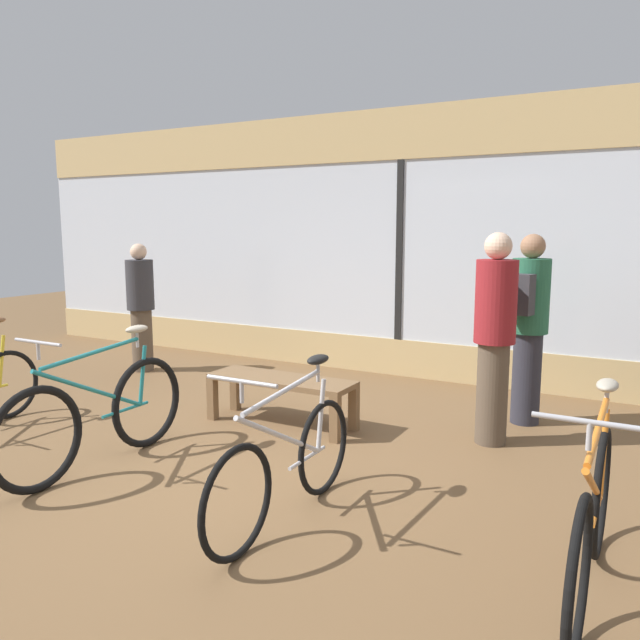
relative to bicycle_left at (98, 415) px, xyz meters
name	(u,v)px	position (x,y,z in m)	size (l,w,h in m)	color
ground_plane	(216,474)	(0.88, 0.30, -0.40)	(24.00, 24.00, 0.00)	brown
shop_back_wall	(400,242)	(0.88, 3.88, 1.23)	(12.00, 0.08, 3.20)	tan
bicycle_left	(98,415)	(0.00, 0.00, 0.00)	(0.46, 1.80, 1.06)	black
bicycle_right	(287,463)	(1.73, -0.06, -0.03)	(0.46, 1.64, 1.01)	black
bicycle_far_right	(592,521)	(3.47, -0.04, 0.00)	(0.46, 1.73, 1.05)	black
display_bench	(281,386)	(0.67, 1.53, -0.04)	(1.40, 0.44, 0.45)	brown
customer_near_rack	(141,305)	(-2.05, 2.52, 0.44)	(0.47, 0.47, 1.61)	brown
customer_by_window	(494,331)	(2.48, 1.99, 0.56)	(0.45, 0.56, 1.78)	brown
customer_mid_floor	(528,323)	(2.63, 2.67, 0.55)	(0.41, 0.53, 1.76)	#2D2D38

